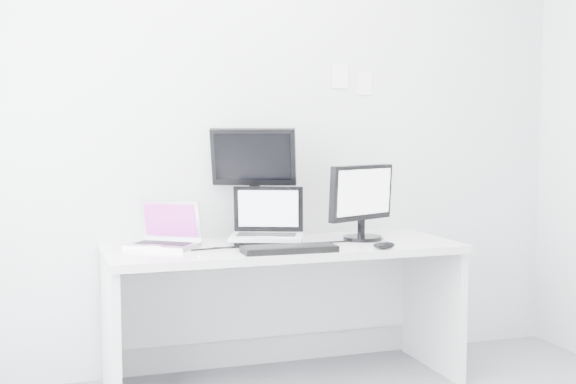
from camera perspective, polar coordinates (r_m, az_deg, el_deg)
name	(u,v)px	position (r m, az deg, el deg)	size (l,w,h in m)	color
back_wall	(264,124)	(4.11, -1.88, 5.26)	(3.60, 3.60, 0.00)	silver
desk	(283,314)	(3.89, -0.38, -9.34)	(1.80, 0.70, 0.73)	silver
macbook	(162,223)	(3.74, -9.61, -2.38)	(0.33, 0.24, 0.24)	#B1B1B6
speaker	(249,224)	(4.03, -3.00, -2.46)	(0.08, 0.08, 0.16)	black
dell_laptop	(266,215)	(3.78, -1.66, -1.80)	(0.36, 0.28, 0.30)	#B9BDC2
rear_monitor	(254,182)	(3.97, -2.62, 0.74)	(0.45, 0.16, 0.61)	black
samsung_monitor	(363,201)	(3.97, 5.74, -0.71)	(0.45, 0.21, 0.41)	black
keyboard	(289,249)	(3.58, 0.09, -4.37)	(0.45, 0.16, 0.03)	black
mouse	(384,245)	(3.70, 7.37, -4.06)	(0.11, 0.07, 0.04)	black
wall_note_0	(340,76)	(4.27, 4.01, 8.86)	(0.10, 0.00, 0.14)	white
wall_note_1	(364,83)	(4.32, 5.87, 8.26)	(0.09, 0.00, 0.13)	white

